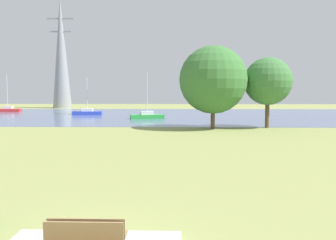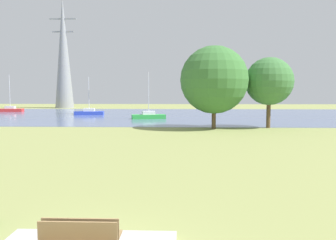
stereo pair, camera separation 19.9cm
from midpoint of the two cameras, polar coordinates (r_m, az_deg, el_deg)
ground_plane at (r=29.82m, az=-2.61°, el=-2.80°), size 160.00×160.00×0.00m
bench_facing_water at (r=8.75m, az=-13.79°, el=-18.39°), size 1.80×0.48×0.89m
water_surface at (r=57.65m, az=-0.55°, el=0.83°), size 140.00×40.00×0.02m
sailboat_red at (r=73.53m, az=-25.07°, el=1.58°), size 4.92×1.93×7.16m
sailboat_green at (r=49.53m, az=-3.59°, el=0.71°), size 5.02×2.60×6.69m
sailboat_blue at (r=59.31m, az=-13.31°, el=1.25°), size 4.91×1.88×6.35m
tree_east_near at (r=36.47m, az=7.33°, el=6.61°), size 7.10×7.10×8.68m
tree_west_near at (r=38.60m, az=16.08°, el=6.16°), size 5.12×5.12×7.57m
electricity_pylon at (r=87.40m, az=-17.34°, el=10.62°), size 6.40×4.40×26.45m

